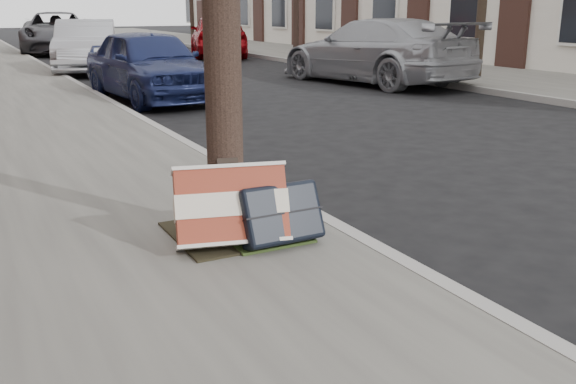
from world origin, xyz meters
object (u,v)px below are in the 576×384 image
car_near_mid (87,46)px  suitcase_navy (280,213)px  suitcase_red (231,206)px  car_near_front (150,65)px

car_near_mid → suitcase_navy: bearing=-82.2°
suitcase_red → car_near_front: (1.75, 8.05, 0.26)m
suitcase_red → car_near_mid: car_near_mid is taller
suitcase_navy → car_near_front: 8.30m
suitcase_red → car_near_front: size_ratio=0.19×
suitcase_navy → car_near_mid: car_near_mid is taller
suitcase_navy → car_near_mid: (1.45, 14.19, 0.35)m
car_near_front → car_near_mid: 6.03m
suitcase_red → suitcase_navy: suitcase_red is taller
car_near_front → suitcase_red: bearing=-106.9°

